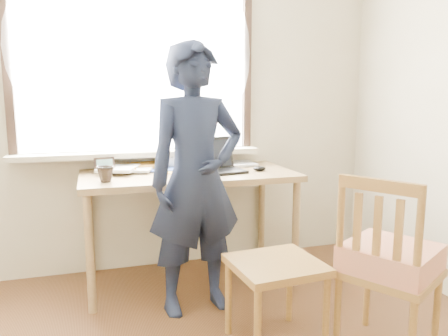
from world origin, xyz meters
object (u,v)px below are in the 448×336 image
object	(u,v)px
person	(196,179)
laptop	(215,164)
work_chair	(276,274)
side_chair	(389,261)
mug_dark	(106,174)
mug_white	(169,162)
desk	(189,184)

from	to	relation	value
person	laptop	bearing A→B (deg)	51.65
work_chair	person	size ratio (longest dim) A/B	0.30
side_chair	person	bearing A→B (deg)	136.84
mug_dark	side_chair	distance (m)	1.77
mug_white	work_chair	size ratio (longest dim) A/B	0.22
work_chair	side_chair	bearing A→B (deg)	-25.30
mug_dark	work_chair	bearing A→B (deg)	-43.07
work_chair	side_chair	size ratio (longest dim) A/B	0.52
mug_dark	person	bearing A→B (deg)	-25.43
desk	person	bearing A→B (deg)	-96.29
person	desk	bearing A→B (deg)	75.45
desk	work_chair	distance (m)	1.07
side_chair	mug_white	bearing A→B (deg)	121.45
mug_dark	laptop	bearing A→B (deg)	11.66
laptop	mug_dark	xyz separation A→B (m)	(-0.78, -0.16, -0.01)
desk	person	size ratio (longest dim) A/B	0.90
laptop	person	distance (m)	0.48
mug_dark	side_chair	size ratio (longest dim) A/B	0.11
mug_white	laptop	bearing A→B (deg)	-41.09
work_chair	person	distance (m)	0.76
desk	work_chair	size ratio (longest dim) A/B	3.04
laptop	person	world-z (taller)	person
work_chair	side_chair	distance (m)	0.60
mug_white	person	bearing A→B (deg)	-85.53
desk	side_chair	bearing A→B (deg)	-57.31
side_chair	person	distance (m)	1.20
laptop	side_chair	size ratio (longest dim) A/B	0.42
laptop	work_chair	world-z (taller)	laptop
desk	laptop	size ratio (longest dim) A/B	3.72
laptop	mug_white	distance (m)	0.39
laptop	mug_dark	world-z (taller)	laptop
side_chair	person	world-z (taller)	person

